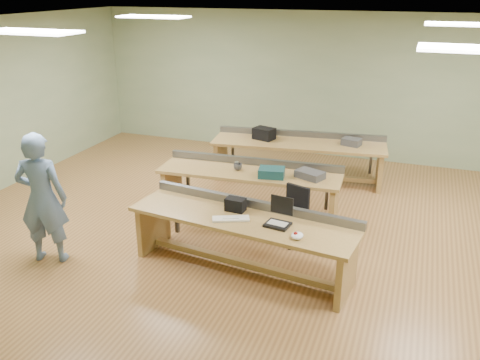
# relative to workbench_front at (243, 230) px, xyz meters

# --- Properties ---
(floor) EXTENTS (10.00, 10.00, 0.00)m
(floor) POSITION_rel_workbench_front_xyz_m (-0.05, 1.07, -0.56)
(floor) COLOR olive
(floor) RESTS_ON ground
(ceiling) EXTENTS (10.00, 10.00, 0.00)m
(ceiling) POSITION_rel_workbench_front_xyz_m (-0.05, 1.07, 2.44)
(ceiling) COLOR silver
(ceiling) RESTS_ON wall_back
(wall_back) EXTENTS (10.00, 0.04, 3.00)m
(wall_back) POSITION_rel_workbench_front_xyz_m (-0.05, 5.07, 0.94)
(wall_back) COLOR #95A57D
(wall_back) RESTS_ON floor
(wall_front) EXTENTS (10.00, 0.04, 3.00)m
(wall_front) POSITION_rel_workbench_front_xyz_m (-0.05, -2.93, 0.94)
(wall_front) COLOR #95A57D
(wall_front) RESTS_ON floor
(fluor_panels) EXTENTS (6.20, 3.50, 0.03)m
(fluor_panels) POSITION_rel_workbench_front_xyz_m (-0.05, 1.07, 2.41)
(fluor_panels) COLOR white
(fluor_panels) RESTS_ON ceiling
(workbench_front) EXTENTS (3.04, 1.15, 0.86)m
(workbench_front) POSITION_rel_workbench_front_xyz_m (0.00, 0.00, 0.00)
(workbench_front) COLOR #B4874C
(workbench_front) RESTS_ON floor
(workbench_mid) EXTENTS (2.92, 0.94, 0.86)m
(workbench_mid) POSITION_rel_workbench_front_xyz_m (-0.46, 1.63, -0.00)
(workbench_mid) COLOR #B4874C
(workbench_mid) RESTS_ON floor
(workbench_back) EXTENTS (3.28, 1.25, 0.86)m
(workbench_back) POSITION_rel_workbench_front_xyz_m (-0.11, 3.41, 0.00)
(workbench_back) COLOR #B4874C
(workbench_back) RESTS_ON floor
(person) EXTENTS (0.75, 0.60, 1.79)m
(person) POSITION_rel_workbench_front_xyz_m (-2.55, -0.66, 0.34)
(person) COLOR #6884AB
(person) RESTS_ON floor
(laptop_base) EXTENTS (0.33, 0.28, 0.03)m
(laptop_base) POSITION_rel_workbench_front_xyz_m (0.48, -0.10, 0.21)
(laptop_base) COLOR black
(laptop_base) RESTS_ON workbench_front
(laptop_screen) EXTENTS (0.29, 0.06, 0.23)m
(laptop_screen) POSITION_rel_workbench_front_xyz_m (0.50, 0.02, 0.42)
(laptop_screen) COLOR black
(laptop_screen) RESTS_ON laptop_base
(keyboard) EXTENTS (0.48, 0.33, 0.03)m
(keyboard) POSITION_rel_workbench_front_xyz_m (-0.11, -0.14, 0.20)
(keyboard) COLOR silver
(keyboard) RESTS_ON workbench_front
(trackball_mouse) EXTENTS (0.19, 0.20, 0.07)m
(trackball_mouse) POSITION_rel_workbench_front_xyz_m (0.78, -0.33, 0.23)
(trackball_mouse) COLOR white
(trackball_mouse) RESTS_ON workbench_front
(camera_bag) EXTENTS (0.26, 0.18, 0.17)m
(camera_bag) POSITION_rel_workbench_front_xyz_m (-0.16, 0.14, 0.28)
(camera_bag) COLOR black
(camera_bag) RESTS_ON workbench_front
(task_chair) EXTENTS (0.57, 0.57, 0.83)m
(task_chair) POSITION_rel_workbench_front_xyz_m (0.41, 0.93, -0.25)
(task_chair) COLOR black
(task_chair) RESTS_ON floor
(parts_bin_teal) EXTENTS (0.43, 0.36, 0.14)m
(parts_bin_teal) POSITION_rel_workbench_front_xyz_m (-0.07, 1.49, 0.26)
(parts_bin_teal) COLOR #143C41
(parts_bin_teal) RESTS_ON workbench_mid
(parts_bin_grey) EXTENTS (0.48, 0.40, 0.11)m
(parts_bin_grey) POSITION_rel_workbench_front_xyz_m (0.49, 1.63, 0.25)
(parts_bin_grey) COLOR #39393C
(parts_bin_grey) RESTS_ON workbench_mid
(mug) EXTENTS (0.14, 0.14, 0.11)m
(mug) POSITION_rel_workbench_front_xyz_m (-0.66, 1.59, 0.24)
(mug) COLOR #39393C
(mug) RESTS_ON workbench_mid
(drinks_can) EXTENTS (0.07, 0.07, 0.12)m
(drinks_can) POSITION_rel_workbench_front_xyz_m (-0.69, 1.62, 0.25)
(drinks_can) COLOR silver
(drinks_can) RESTS_ON workbench_mid
(storage_box_back) EXTENTS (0.44, 0.37, 0.22)m
(storage_box_back) POSITION_rel_workbench_front_xyz_m (-0.77, 3.35, 0.30)
(storage_box_back) COLOR black
(storage_box_back) RESTS_ON workbench_back
(tray_back) EXTENTS (0.37, 0.31, 0.13)m
(tray_back) POSITION_rel_workbench_front_xyz_m (0.84, 3.52, 0.26)
(tray_back) COLOR #39393C
(tray_back) RESTS_ON workbench_back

